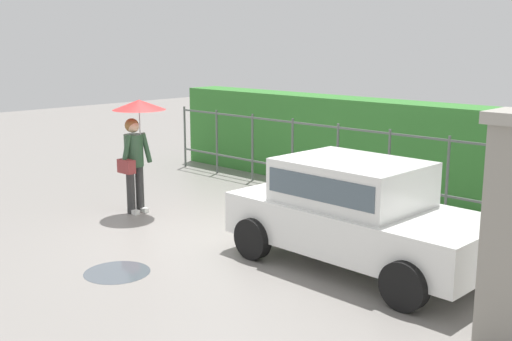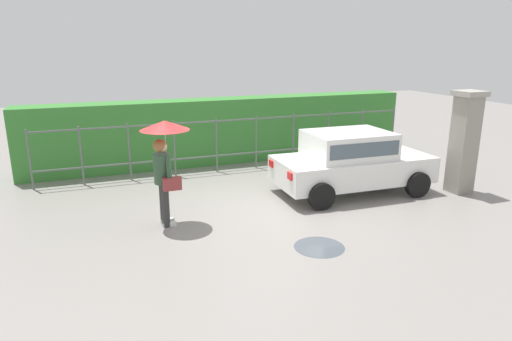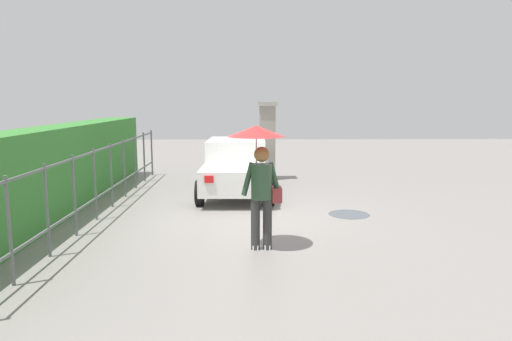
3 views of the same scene
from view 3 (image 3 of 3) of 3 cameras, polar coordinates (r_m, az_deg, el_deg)
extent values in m
plane|color=gray|center=(9.98, -0.76, -5.69)|extent=(40.00, 40.00, 0.00)
cube|color=white|center=(12.19, -2.33, -0.30)|extent=(3.73, 1.72, 0.60)
cube|color=white|center=(11.97, -2.37, 2.43)|extent=(1.93, 1.48, 0.60)
cube|color=#4C5B66|center=(11.96, -2.37, 2.52)|extent=(1.78, 1.50, 0.33)
cylinder|color=black|center=(13.53, -5.66, -0.65)|extent=(0.60, 0.19, 0.60)
cylinder|color=black|center=(13.47, 1.47, -0.66)|extent=(0.60, 0.19, 0.60)
cylinder|color=black|center=(11.08, -6.93, -2.73)|extent=(0.60, 0.19, 0.60)
cylinder|color=black|center=(11.01, 1.79, -2.75)|extent=(0.60, 0.19, 0.60)
cube|color=red|center=(10.38, -5.79, -1.07)|extent=(0.06, 0.20, 0.16)
cube|color=red|center=(10.32, 0.30, -1.08)|extent=(0.06, 0.20, 0.16)
cylinder|color=#333333|center=(7.75, -0.07, -6.61)|extent=(0.15, 0.15, 0.86)
cylinder|color=#333333|center=(7.76, 1.41, -6.59)|extent=(0.15, 0.15, 0.86)
cube|color=white|center=(7.92, -0.09, -9.22)|extent=(0.26, 0.10, 0.08)
cube|color=white|center=(7.93, 1.37, -9.20)|extent=(0.26, 0.10, 0.08)
cylinder|color=#2D4C33|center=(7.60, 0.68, -1.36)|extent=(0.34, 0.34, 0.58)
sphere|color=#DBAD89|center=(7.54, 0.68, 1.87)|extent=(0.22, 0.22, 0.22)
sphere|color=olive|center=(7.51, 0.70, 1.99)|extent=(0.25, 0.25, 0.25)
cylinder|color=#2D4C33|center=(7.67, -1.00, -1.05)|extent=(0.09, 0.23, 0.56)
cylinder|color=#2D4C33|center=(7.69, 2.28, -1.03)|extent=(0.09, 0.23, 0.56)
cylinder|color=#B2B2B7|center=(7.65, 0.04, 1.32)|extent=(0.02, 0.02, 0.77)
cone|color=red|center=(7.60, 0.04, 4.87)|extent=(0.95, 0.95, 0.18)
cube|color=maroon|center=(7.78, 2.54, -2.93)|extent=(0.34, 0.17, 0.24)
cube|color=gray|center=(14.55, 1.39, 3.41)|extent=(0.48, 0.48, 2.30)
cube|color=#9E998E|center=(14.49, 1.41, 8.18)|extent=(0.60, 0.60, 0.12)
cylinder|color=#59605B|center=(6.99, -28.00, -6.62)|extent=(0.05, 0.05, 1.50)
cylinder|color=#59605B|center=(8.02, -24.27, -4.52)|extent=(0.05, 0.05, 1.50)
cylinder|color=#59605B|center=(9.08, -21.41, -2.89)|extent=(0.05, 0.05, 1.50)
cylinder|color=#59605B|center=(10.16, -19.16, -1.60)|extent=(0.05, 0.05, 1.50)
cylinder|color=#59605B|center=(11.26, -17.35, -0.55)|extent=(0.05, 0.05, 1.50)
cylinder|color=#59605B|center=(12.37, -15.86, 0.30)|extent=(0.05, 0.05, 1.50)
cylinder|color=#59605B|center=(13.50, -14.62, 1.02)|extent=(0.05, 0.05, 1.50)
cylinder|color=#59605B|center=(14.63, -13.57, 1.62)|extent=(0.05, 0.05, 1.50)
cylinder|color=#59605B|center=(15.76, -12.67, 2.14)|extent=(0.05, 0.05, 1.50)
cube|color=#59605B|center=(10.62, -18.37, 2.52)|extent=(10.51, 0.03, 0.04)
cube|color=#59605B|center=(10.76, -18.13, -2.63)|extent=(10.51, 0.03, 0.04)
cube|color=#387F33|center=(11.03, -23.48, -0.01)|extent=(11.51, 0.90, 1.90)
cylinder|color=#4C545B|center=(10.38, 11.35, -5.29)|extent=(0.90, 0.90, 0.00)
camera|label=1|loc=(18.10, 21.03, 9.98)|focal=44.13mm
camera|label=2|loc=(10.73, 54.31, 10.41)|focal=31.87mm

